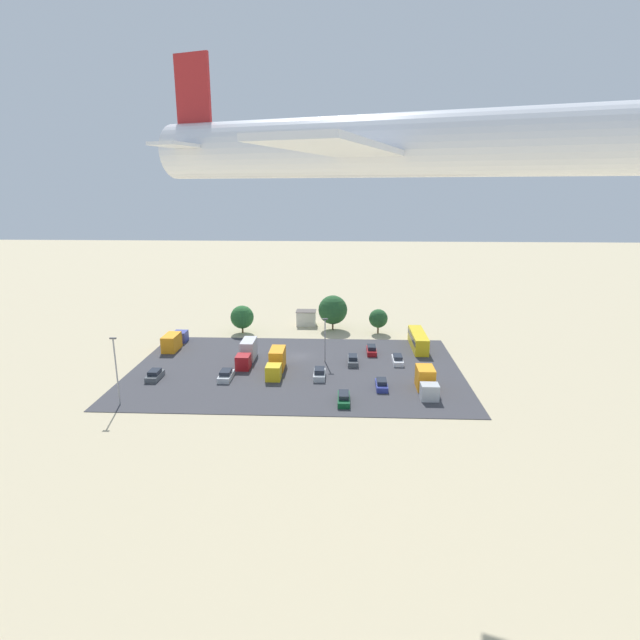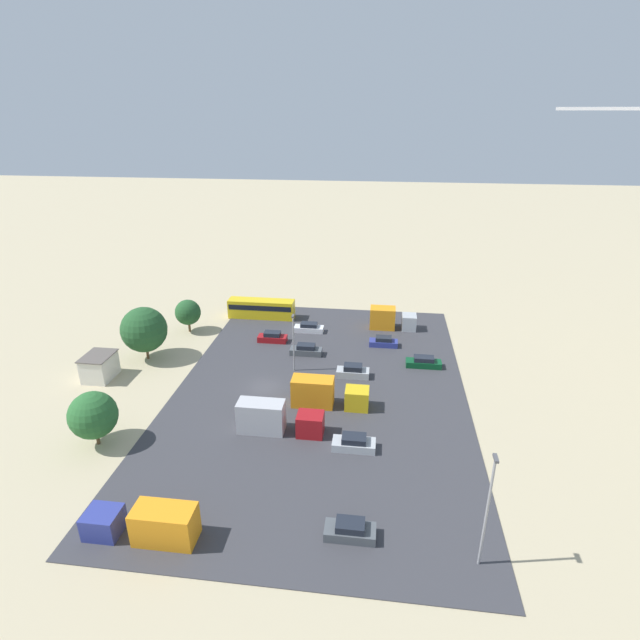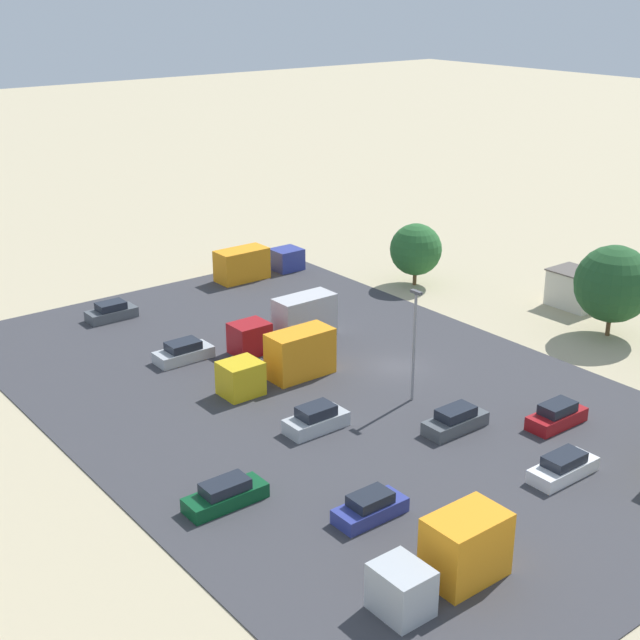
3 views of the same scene
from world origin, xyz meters
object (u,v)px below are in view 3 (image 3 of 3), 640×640
parked_car_2 (455,421)px  parked_car_4 (111,312)px  parked_car_6 (225,495)px  shed_building (575,289)px  parked_truck_0 (448,558)px  parked_truck_2 (290,323)px  parked_car_5 (557,416)px  parked_car_1 (563,467)px  parked_car_0 (370,508)px  parked_car_3 (184,352)px  parked_truck_3 (255,263)px  parked_car_7 (316,420)px  parked_truck_1 (284,360)px

parked_car_2 → parked_car_4: parked_car_2 is taller
parked_car_6 → shed_building: bearing=101.3°
parked_truck_0 → parked_truck_2: 31.88m
parked_car_5 → parked_truck_2: size_ratio=0.47×
parked_car_4 → parked_truck_2: 16.14m
parked_car_6 → parked_car_1: bearing=60.9°
parked_car_1 → parked_truck_0: bearing=-76.8°
shed_building → parked_truck_2: (8.69, 24.82, 0.02)m
parked_car_0 → parked_car_5: bearing=92.1°
parked_car_2 → parked_truck_2: 18.66m
parked_car_3 → parked_car_4: bearing=-177.9°
parked_car_0 → parked_truck_0: bearing=-7.9°
parked_car_1 → parked_truck_2: bearing=-179.4°
parked_car_0 → parked_car_3: 24.87m
parked_car_6 → parked_truck_3: (32.49, -23.88, 0.77)m
parked_car_2 → parked_car_6: bearing=84.3°
parked_car_3 → parked_truck_2: (-1.90, -8.56, 0.96)m
parked_car_4 → parked_car_5: bearing=-158.3°
parked_truck_0 → parked_car_1: bearing=-76.8°
parked_car_0 → parked_car_7: 10.45m
shed_building → parked_car_7: shed_building is taller
parked_car_2 → parked_car_0: bearing=111.2°
parked_truck_1 → parked_truck_3: bearing=-29.1°
parked_car_1 → parked_car_5: size_ratio=1.06×
parked_car_1 → parked_car_2: bearing=-174.5°
parked_car_3 → parked_car_4: parked_car_3 is taller
parked_truck_1 → parked_car_3: bearing=26.7°
parked_car_2 → parked_car_4: bearing=14.9°
parked_car_1 → parked_truck_2: 26.52m
parked_car_1 → parked_truck_0: 12.89m
parked_car_0 → parked_car_1: size_ratio=0.91×
parked_truck_0 → parked_truck_3: parked_truck_0 is taller
parked_car_4 → parked_car_7: (-26.48, -1.52, 0.07)m
parked_car_7 → parked_truck_0: parked_truck_0 is taller
parked_car_5 → parked_car_0: bearing=-87.9°
parked_car_6 → parked_truck_0: size_ratio=0.65×
parked_car_5 → parked_car_6: parked_car_5 is taller
parked_car_0 → parked_car_3: size_ratio=0.94×
parked_truck_2 → parked_truck_3: (15.48, -7.13, -0.21)m
parked_car_0 → parked_car_7: parked_car_7 is taller
parked_truck_1 → parked_truck_3: size_ratio=0.97×
parked_car_2 → parked_truck_0: bearing=132.6°
shed_building → parked_car_1: 30.34m
shed_building → parked_car_3: bearing=72.4°
parked_car_2 → parked_truck_2: bearing=-1.5°
parked_truck_2 → parked_car_4: bearing=33.9°
parked_car_0 → parked_car_1: parked_car_0 is taller
parked_car_2 → parked_truck_3: parked_truck_3 is taller
parked_car_4 → parked_car_6: size_ratio=0.88×
parked_car_6 → parked_car_7: parked_car_7 is taller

